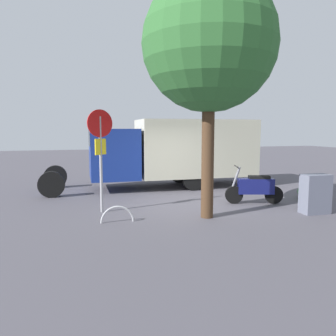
{
  "coord_description": "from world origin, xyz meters",
  "views": [
    {
      "loc": [
        3.43,
        9.35,
        2.32
      ],
      "look_at": [
        0.45,
        -0.44,
        1.12
      ],
      "focal_mm": 35.03,
      "sensor_mm": 36.0,
      "label": 1
    }
  ],
  "objects_px": {
    "motorcycle": "(255,187)",
    "utility_cabinet": "(315,194)",
    "box_truck_near": "(172,149)",
    "street_tree": "(209,45)",
    "stop_sign": "(100,145)",
    "bike_rack_hoop": "(117,222)"
  },
  "relations": [
    {
      "from": "stop_sign",
      "to": "street_tree",
      "type": "relative_size",
      "value": 0.47
    },
    {
      "from": "box_truck_near",
      "to": "motorcycle",
      "type": "xyz_separation_m",
      "value": [
        -1.57,
        3.7,
        -1.02
      ]
    },
    {
      "from": "box_truck_near",
      "to": "utility_cabinet",
      "type": "height_order",
      "value": "box_truck_near"
    },
    {
      "from": "street_tree",
      "to": "bike_rack_hoop",
      "type": "bearing_deg",
      "value": -5.26
    },
    {
      "from": "stop_sign",
      "to": "bike_rack_hoop",
      "type": "xyz_separation_m",
      "value": [
        -0.27,
        1.15,
        -1.91
      ]
    },
    {
      "from": "box_truck_near",
      "to": "street_tree",
      "type": "distance_m",
      "value": 5.58
    },
    {
      "from": "motorcycle",
      "to": "street_tree",
      "type": "bearing_deg",
      "value": 44.28
    },
    {
      "from": "box_truck_near",
      "to": "street_tree",
      "type": "xyz_separation_m",
      "value": [
        0.53,
        4.74,
        2.89
      ]
    },
    {
      "from": "utility_cabinet",
      "to": "bike_rack_hoop",
      "type": "xyz_separation_m",
      "value": [
        5.39,
        -0.71,
        -0.55
      ]
    },
    {
      "from": "box_truck_near",
      "to": "bike_rack_hoop",
      "type": "distance_m",
      "value": 5.58
    },
    {
      "from": "utility_cabinet",
      "to": "bike_rack_hoop",
      "type": "bearing_deg",
      "value": -7.48
    },
    {
      "from": "street_tree",
      "to": "box_truck_near",
      "type": "bearing_deg",
      "value": -96.35
    },
    {
      "from": "stop_sign",
      "to": "street_tree",
      "type": "distance_m",
      "value": 3.89
    },
    {
      "from": "box_truck_near",
      "to": "motorcycle",
      "type": "bearing_deg",
      "value": 114.96
    },
    {
      "from": "motorcycle",
      "to": "utility_cabinet",
      "type": "height_order",
      "value": "motorcycle"
    },
    {
      "from": "box_truck_near",
      "to": "utility_cabinet",
      "type": "bearing_deg",
      "value": 117.57
    },
    {
      "from": "motorcycle",
      "to": "street_tree",
      "type": "relative_size",
      "value": 0.28
    },
    {
      "from": "bike_rack_hoop",
      "to": "motorcycle",
      "type": "bearing_deg",
      "value": -169.47
    },
    {
      "from": "motorcycle",
      "to": "utility_cabinet",
      "type": "relative_size",
      "value": 1.6
    },
    {
      "from": "motorcycle",
      "to": "stop_sign",
      "type": "distance_m",
      "value": 4.93
    },
    {
      "from": "utility_cabinet",
      "to": "motorcycle",
      "type": "bearing_deg",
      "value": -58.53
    },
    {
      "from": "box_truck_near",
      "to": "street_tree",
      "type": "height_order",
      "value": "street_tree"
    }
  ]
}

